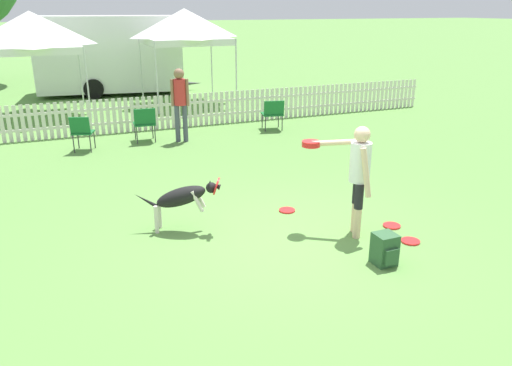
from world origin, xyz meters
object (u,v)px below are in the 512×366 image
Objects in this scene: frisbee_midfield at (287,210)px; equipment_trailer at (110,53)px; leaping_dog at (183,197)px; folding_chair_center at (273,112)px; spectator_standing at (180,98)px; handler_person at (356,168)px; frisbee_near_dog at (410,241)px; folding_chair_green_right at (82,130)px; canopy_tent_main at (31,32)px; frisbee_near_handler at (392,226)px; canopy_tent_secondary at (185,26)px; backpack_on_grass at (385,249)px; folding_chair_blue_left at (145,122)px.

equipment_trailer reaches higher than frisbee_midfield.
leaping_dog is 1.75m from frisbee_midfield.
spectator_standing reaches higher than folding_chair_center.
frisbee_near_dog is at bearing -106.36° from handler_person.
folding_chair_green_right is 5.04m from canopy_tent_main.
frisbee_near_handler and frisbee_midfield have the same top height.
canopy_tent_main is 5.65m from spectator_standing.
canopy_tent_secondary is 1.75× the size of spectator_standing.
spectator_standing is (1.26, 4.91, 0.53)m from leaping_dog.
leaping_dog is at bearing 66.72° from folding_chair_center.
folding_chair_center is at bearing 76.49° from backpack_on_grass.
handler_person is 1.88× the size of folding_chair_blue_left.
handler_person reaches higher than frisbee_near_handler.
folding_chair_blue_left is 3.27m from folding_chair_center.
leaping_dog is 5.22m from folding_chair_blue_left.
backpack_on_grass is at bearing -152.82° from frisbee_near_dog.
folding_chair_blue_left is 1.02m from spectator_standing.
frisbee_near_dog is at bearing -99.00° from frisbee_near_handler.
canopy_tent_main is 4.27m from equipment_trailer.
leaping_dog is 6.35m from folding_chair_center.
leaping_dog reaches higher than folding_chair_center.
leaping_dog is 4.65× the size of frisbee_near_handler.
frisbee_midfield is 0.32× the size of folding_chair_green_right.
folding_chair_blue_left reaches higher than frisbee_midfield.
canopy_tent_secondary reaches higher than frisbee_midfield.
folding_chair_green_right is 8.20m from equipment_trailer.
canopy_tent_main reaches higher than folding_chair_blue_left.
spectator_standing is 0.29× the size of equipment_trailer.
leaping_dog is 1.43× the size of folding_chair_blue_left.
frisbee_midfield is 5.48m from folding_chair_center.
folding_chair_blue_left is (-2.29, 6.75, 0.48)m from frisbee_near_dog.
frisbee_near_dog is 6.78m from folding_chair_center.
folding_chair_green_right is at bearing -143.23° from leaping_dog.
folding_chair_blue_left is at bearing 40.80° from handler_person.
leaping_dog is 0.69× the size of spectator_standing.
handler_person is 1.19m from backpack_on_grass.
handler_person reaches higher than frisbee_near_dog.
leaping_dog is at bearing 91.19° from spectator_standing.
spectator_standing is at bearing -168.78° from leaping_dog.
handler_person is at bearing 90.31° from leaping_dog.
frisbee_midfield is at bearing 138.21° from folding_chair_green_right.
folding_chair_blue_left reaches higher than leaping_dog.
folding_chair_center is at bearing 81.66° from frisbee_near_handler.
frisbee_midfield is 0.08× the size of canopy_tent_secondary.
backpack_on_grass is at bearing 89.15° from folding_chair_center.
frisbee_near_dog is 0.15× the size of spectator_standing.
equipment_trailer reaches higher than handler_person.
canopy_tent_secondary is (-1.02, 4.51, 1.97)m from folding_chair_center.
canopy_tent_main is 0.49× the size of equipment_trailer.
spectator_standing is at bearing -77.80° from equipment_trailer.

